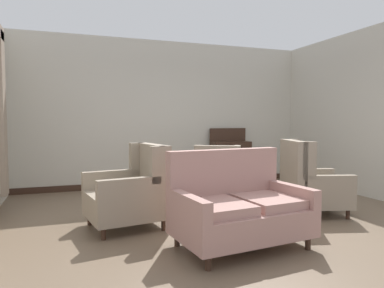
% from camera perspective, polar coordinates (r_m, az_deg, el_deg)
% --- Properties ---
extents(ground, '(8.63, 8.63, 0.00)m').
position_cam_1_polar(ground, '(5.04, 5.12, -12.03)').
color(ground, brown).
extents(wall_back, '(6.33, 0.08, 3.03)m').
position_cam_1_polar(wall_back, '(7.58, -4.04, 4.81)').
color(wall_back, beige).
rests_on(wall_back, ground).
extents(wall_right, '(0.08, 4.05, 3.03)m').
position_cam_1_polar(wall_right, '(7.35, 24.63, 4.52)').
color(wall_right, beige).
rests_on(wall_right, ground).
extents(baseboard_back, '(6.17, 0.03, 0.12)m').
position_cam_1_polar(baseboard_back, '(7.63, -3.88, -6.16)').
color(baseboard_back, '#382319').
rests_on(baseboard_back, ground).
extents(coffee_table, '(0.95, 0.95, 0.51)m').
position_cam_1_polar(coffee_table, '(5.05, 5.12, -6.98)').
color(coffee_table, '#382319').
rests_on(coffee_table, ground).
extents(porcelain_vase, '(0.16, 0.16, 0.36)m').
position_cam_1_polar(porcelain_vase, '(5.05, 5.63, -4.19)').
color(porcelain_vase, '#4C7A66').
rests_on(porcelain_vase, coffee_table).
extents(settee, '(1.49, 1.02, 1.04)m').
position_cam_1_polar(settee, '(3.97, 7.43, -10.14)').
color(settee, tan).
rests_on(settee, ground).
extents(armchair_far_left, '(1.04, 0.98, 1.06)m').
position_cam_1_polar(armchair_far_left, '(4.69, -9.67, -7.72)').
color(armchair_far_left, gray).
rests_on(armchair_far_left, ground).
extents(armchair_near_sideboard, '(1.08, 1.11, 0.96)m').
position_cam_1_polar(armchair_near_sideboard, '(6.29, 4.29, -4.98)').
color(armchair_near_sideboard, gray).
rests_on(armchair_near_sideboard, ground).
extents(armchair_near_window, '(1.01, 0.97, 1.08)m').
position_cam_1_polar(armchair_near_window, '(5.52, 18.25, -6.02)').
color(armchair_near_window, gray).
rests_on(armchair_near_window, ground).
extents(side_table, '(0.48, 0.48, 0.70)m').
position_cam_1_polar(side_table, '(6.32, 10.81, -4.98)').
color(side_table, '#382319').
rests_on(side_table, ground).
extents(sideboard, '(0.85, 0.34, 1.21)m').
position_cam_1_polar(sideboard, '(7.82, 6.17, -2.46)').
color(sideboard, '#382319').
rests_on(sideboard, ground).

